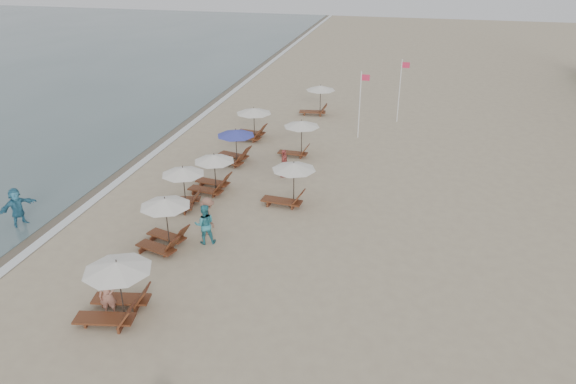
% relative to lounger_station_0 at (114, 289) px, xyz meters
% --- Properties ---
extents(ground, '(160.00, 160.00, 0.00)m').
position_rel_lounger_station_0_xyz_m(ground, '(5.18, 4.12, -1.13)').
color(ground, tan).
rests_on(ground, ground).
extents(wet_sand_band, '(3.20, 140.00, 0.01)m').
position_rel_lounger_station_0_xyz_m(wet_sand_band, '(-7.32, 14.12, -1.13)').
color(wet_sand_band, '#6B5E4C').
rests_on(wet_sand_band, ground).
extents(foam_line, '(0.50, 140.00, 0.02)m').
position_rel_lounger_station_0_xyz_m(foam_line, '(-6.02, 14.12, -1.12)').
color(foam_line, white).
rests_on(foam_line, ground).
extents(lounger_station_0, '(2.80, 2.42, 2.31)m').
position_rel_lounger_station_0_xyz_m(lounger_station_0, '(0.00, 0.00, 0.00)').
color(lounger_station_0, brown).
rests_on(lounger_station_0, ground).
extents(lounger_station_1, '(2.52, 2.22, 2.38)m').
position_rel_lounger_station_0_xyz_m(lounger_station_1, '(-0.41, 4.81, 0.07)').
color(lounger_station_1, brown).
rests_on(lounger_station_1, ground).
extents(lounger_station_2, '(2.40, 2.14, 2.21)m').
position_rel_lounger_station_0_xyz_m(lounger_station_2, '(-1.21, 8.55, 0.04)').
color(lounger_station_2, brown).
rests_on(lounger_station_2, ground).
extents(lounger_station_3, '(2.51, 2.17, 2.07)m').
position_rel_lounger_station_0_xyz_m(lounger_station_3, '(-0.49, 10.83, -0.09)').
color(lounger_station_3, brown).
rests_on(lounger_station_3, ground).
extents(lounger_station_4, '(2.60, 2.27, 2.08)m').
position_rel_lounger_station_0_xyz_m(lounger_station_4, '(-0.67, 14.93, -0.06)').
color(lounger_station_4, brown).
rests_on(lounger_station_4, ground).
extents(lounger_station_5, '(2.64, 2.37, 2.13)m').
position_rel_lounger_station_0_xyz_m(lounger_station_5, '(-0.87, 19.32, -0.01)').
color(lounger_station_5, brown).
rests_on(lounger_station_5, ground).
extents(inland_station_0, '(2.78, 2.24, 2.22)m').
position_rel_lounger_station_0_xyz_m(inland_station_0, '(3.87, 10.14, 0.19)').
color(inland_station_0, brown).
rests_on(inland_station_0, ground).
extents(inland_station_1, '(2.58, 2.24, 2.22)m').
position_rel_lounger_station_0_xyz_m(inland_station_1, '(2.90, 16.92, 0.31)').
color(inland_station_1, brown).
rests_on(inland_station_1, ground).
extents(inland_station_2, '(2.75, 2.24, 2.22)m').
position_rel_lounger_station_0_xyz_m(inland_station_2, '(2.41, 25.75, 0.21)').
color(inland_station_2, brown).
rests_on(inland_station_2, ground).
extents(beachgoer_near, '(0.71, 0.58, 1.66)m').
position_rel_lounger_station_0_xyz_m(beachgoer_near, '(-0.29, -0.01, -0.30)').
color(beachgoer_near, '#A86E5B').
rests_on(beachgoer_near, ground).
extents(beachgoer_mid_a, '(1.10, 0.99, 1.86)m').
position_rel_lounger_station_0_xyz_m(beachgoer_mid_a, '(1.19, 5.58, -0.21)').
color(beachgoer_mid_a, teal).
rests_on(beachgoer_mid_a, ground).
extents(beachgoer_mid_b, '(1.26, 1.31, 1.79)m').
position_rel_lounger_station_0_xyz_m(beachgoer_mid_b, '(1.02, 6.39, -0.24)').
color(beachgoer_mid_b, '#8D5C48').
rests_on(beachgoer_mid_b, ground).
extents(beachgoer_far_a, '(0.40, 0.95, 1.62)m').
position_rel_lounger_station_0_xyz_m(beachgoer_far_a, '(2.82, 13.58, -0.33)').
color(beachgoer_far_a, '#C6554F').
rests_on(beachgoer_far_a, ground).
extents(waterline_walker, '(1.25, 1.82, 1.89)m').
position_rel_lounger_station_0_xyz_m(waterline_walker, '(-7.93, 5.09, -0.19)').
color(waterline_walker, teal).
rests_on(waterline_walker, ground).
extents(flag_pole_near, '(0.60, 0.08, 4.50)m').
position_rel_lounger_station_0_xyz_m(flag_pole_near, '(6.15, 21.23, 1.36)').
color(flag_pole_near, silver).
rests_on(flag_pole_near, ground).
extents(flag_pole_far, '(0.60, 0.08, 4.57)m').
position_rel_lounger_station_0_xyz_m(flag_pole_far, '(8.54, 25.37, 1.40)').
color(flag_pole_far, silver).
rests_on(flag_pole_far, ground).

